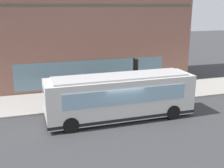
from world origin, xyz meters
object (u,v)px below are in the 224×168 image
newspaper_vending_box (108,90)px  city_bus_nearside (120,97)px  traffic_light_near_corner (135,71)px  pedestrian_by_light_pole (92,82)px  fire_hydrant (105,87)px  pedestrian_near_building_entrance (140,85)px

newspaper_vending_box → city_bus_nearside: bearing=173.0°
traffic_light_near_corner → pedestrian_by_light_pole: size_ratio=2.12×
fire_hydrant → city_bus_nearside: bearing=173.7°
traffic_light_near_corner → pedestrian_near_building_entrance: 2.13m
pedestrian_near_building_entrance → pedestrian_by_light_pole: size_ratio=0.97×
city_bus_nearside → fire_hydrant: (6.11, -0.67, -1.04)m
traffic_light_near_corner → newspaper_vending_box: (1.99, 1.60, -1.99)m
pedestrian_near_building_entrance → pedestrian_by_light_pole: pedestrian_by_light_pole is taller
city_bus_nearside → pedestrian_by_light_pole: (6.04, 0.51, -0.46)m
fire_hydrant → newspaper_vending_box: size_ratio=0.82×
city_bus_nearside → newspaper_vending_box: 4.91m
traffic_light_near_corner → fire_hydrant: 4.20m
city_bus_nearside → traffic_light_near_corner: traffic_light_near_corner is taller
fire_hydrant → newspaper_vending_box: bearing=176.2°
pedestrian_near_building_entrance → newspaper_vending_box: 2.74m
pedestrian_by_light_pole → city_bus_nearside: bearing=-175.1°
city_bus_nearside → fire_hydrant: city_bus_nearside is taller
city_bus_nearside → traffic_light_near_corner: bearing=-38.1°
pedestrian_by_light_pole → newspaper_vending_box: pedestrian_by_light_pole is taller
city_bus_nearside → pedestrian_near_building_entrance: size_ratio=6.28×
pedestrian_by_light_pole → fire_hydrant: bearing=-86.8°
fire_hydrant → pedestrian_by_light_pole: size_ratio=0.45×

